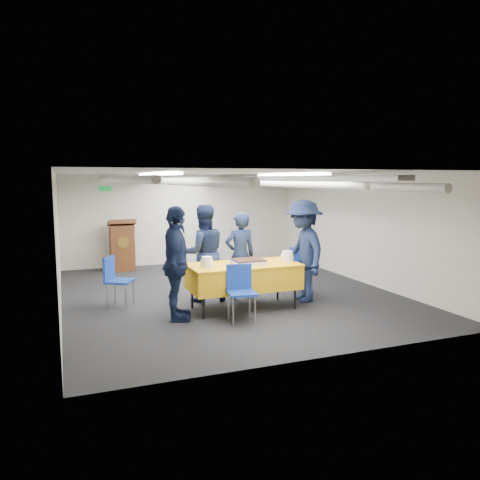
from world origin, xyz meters
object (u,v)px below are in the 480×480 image
at_px(podium, 122,245).
at_px(sheet_cake, 248,262).
at_px(chair_near, 240,287).
at_px(sailor_a, 240,256).
at_px(sailor_b, 203,253).
at_px(chair_right, 297,266).
at_px(chair_left, 115,276).
at_px(sailor_c, 176,264).
at_px(serving_table, 243,276).
at_px(sailor_d, 303,251).

bearing_deg(podium, sheet_cake, -69.88).
relative_size(podium, chair_near, 1.44).
xyz_separation_m(sailor_a, sailor_b, (-0.68, 0.08, 0.07)).
distance_m(podium, chair_right, 4.54).
bearing_deg(sailor_b, sailor_a, 176.22).
relative_size(chair_left, sailor_c, 0.49).
bearing_deg(podium, serving_table, -70.25).
bearing_deg(sailor_a, sailor_d, 148.92).
height_order(sailor_c, sailor_d, sailor_d).
distance_m(podium, sailor_c, 4.39).
xyz_separation_m(sheet_cake, chair_left, (-2.07, 0.98, -0.28)).
distance_m(chair_near, sailor_c, 1.05).
bearing_deg(sheet_cake, chair_near, -123.60).
xyz_separation_m(sheet_cake, sailor_a, (0.14, 0.75, -0.02)).
distance_m(serving_table, sailor_b, 0.94).
bearing_deg(sailor_c, chair_right, -55.99).
distance_m(sheet_cake, sailor_d, 1.15).
distance_m(chair_left, sailor_d, 3.32).
relative_size(chair_near, sailor_d, 0.48).
bearing_deg(chair_right, sailor_a, 176.15).
xyz_separation_m(chair_right, sailor_b, (-1.82, 0.15, 0.34)).
height_order(sheet_cake, sailor_c, sailor_c).
bearing_deg(serving_table, sailor_c, -169.46).
xyz_separation_m(chair_right, sailor_c, (-2.54, -0.82, 0.36)).
xyz_separation_m(sailor_a, sailor_c, (-1.40, -0.89, 0.10)).
height_order(podium, sailor_b, sailor_b).
relative_size(sheet_cake, podium, 0.42).
bearing_deg(serving_table, chair_left, 155.71).
bearing_deg(serving_table, sailor_b, 122.72).
xyz_separation_m(chair_right, chair_left, (-3.35, 0.31, 0.00)).
height_order(sheet_cake, sailor_b, sailor_b).
bearing_deg(sheet_cake, sailor_d, 8.65).
bearing_deg(sailor_c, podium, 19.95).
bearing_deg(chair_right, serving_table, -156.10).
relative_size(serving_table, sheet_cake, 3.50).
height_order(chair_right, sailor_d, sailor_d).
xyz_separation_m(serving_table, chair_left, (-2.01, 0.91, -0.03)).
bearing_deg(podium, chair_left, -99.09).
height_order(sheet_cake, sailor_d, sailor_d).
height_order(podium, chair_right, podium).
relative_size(serving_table, sailor_c, 1.04).
xyz_separation_m(sailor_a, sailor_d, (0.99, -0.57, 0.12)).
height_order(chair_near, sailor_d, sailor_d).
bearing_deg(sailor_d, sailor_c, -79.16).
distance_m(serving_table, sheet_cake, 0.27).
xyz_separation_m(podium, chair_near, (1.21, -4.74, -0.08)).
xyz_separation_m(chair_near, chair_left, (-1.73, 1.50, 0.00)).
bearing_deg(sailor_d, sheet_cake, -78.09).
bearing_deg(chair_near, podium, 104.30).
height_order(serving_table, sailor_a, sailor_a).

